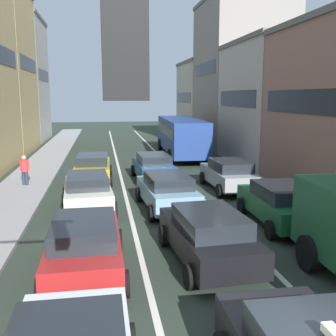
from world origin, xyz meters
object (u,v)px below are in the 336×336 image
object	(u,v)px
sedan_right_lane_behind_truck	(280,203)
wagon_right_lane_far	(229,174)
hatchback_centre_lane_third	(167,191)
coupe_centre_lane_fourth	(153,166)
sedan_left_lane_third	(88,190)
bus_mid_queue_primary	(181,134)
pedestrian_far_sidewalk	(25,169)
sedan_centre_lane_second	(208,235)
wagon_left_lane_second	(85,245)
sedan_left_lane_fourth	(93,167)

from	to	relation	value
sedan_right_lane_behind_truck	wagon_right_lane_far	world-z (taller)	same
hatchback_centre_lane_third	coupe_centre_lane_fourth	bearing A→B (deg)	-5.66
wagon_right_lane_far	sedan_left_lane_third	bearing A→B (deg)	108.69
bus_mid_queue_primary	pedestrian_far_sidewalk	xyz separation A→B (m)	(-9.91, -9.15, -0.81)
hatchback_centre_lane_third	wagon_right_lane_far	bearing A→B (deg)	-54.68
sedan_centre_lane_second	wagon_left_lane_second	world-z (taller)	same
sedan_right_lane_behind_truck	bus_mid_queue_primary	world-z (taller)	bus_mid_queue_primary
wagon_left_lane_second	sedan_left_lane_fourth	xyz separation A→B (m)	(-0.02, 11.54, 0.00)
coupe_centre_lane_fourth	sedan_left_lane_fourth	xyz separation A→B (m)	(-3.27, 0.27, 0.00)
sedan_right_lane_behind_truck	wagon_left_lane_second	bearing A→B (deg)	115.17
bus_mid_queue_primary	hatchback_centre_lane_third	bearing A→B (deg)	169.07
wagon_left_lane_second	wagon_right_lane_far	distance (m)	10.77
wagon_left_lane_second	coupe_centre_lane_fourth	distance (m)	11.73
bus_mid_queue_primary	pedestrian_far_sidewalk	distance (m)	13.51
coupe_centre_lane_fourth	sedan_right_lane_behind_truck	distance (m)	9.02
wagon_left_lane_second	pedestrian_far_sidewalk	xyz separation A→B (m)	(-3.39, 10.65, 0.15)
wagon_left_lane_second	sedan_left_lane_fourth	distance (m)	11.54
sedan_left_lane_fourth	sedan_right_lane_behind_truck	size ratio (longest dim) A/B	1.00
sedan_left_lane_third	pedestrian_far_sidewalk	bearing A→B (deg)	31.87
sedan_centre_lane_second	hatchback_centre_lane_third	world-z (taller)	same
sedan_left_lane_fourth	pedestrian_far_sidewalk	size ratio (longest dim) A/B	2.61
sedan_left_lane_third	coupe_centre_lane_fourth	size ratio (longest dim) A/B	1.01
hatchback_centre_lane_third	wagon_right_lane_far	size ratio (longest dim) A/B	1.02
sedan_left_lane_fourth	sedan_centre_lane_second	bearing A→B (deg)	-162.48
hatchback_centre_lane_third	coupe_centre_lane_fourth	xyz separation A→B (m)	(0.18, 5.73, 0.00)
sedan_centre_lane_second	pedestrian_far_sidewalk	xyz separation A→B (m)	(-6.72, 10.47, 0.15)
sedan_left_lane_fourth	wagon_right_lane_far	world-z (taller)	same
hatchback_centre_lane_third	bus_mid_queue_primary	bearing A→B (deg)	-17.48
sedan_centre_lane_second	wagon_left_lane_second	xyz separation A→B (m)	(-3.33, -0.18, 0.00)
coupe_centre_lane_fourth	sedan_right_lane_behind_truck	bearing A→B (deg)	-159.53
coupe_centre_lane_fourth	wagon_right_lane_far	bearing A→B (deg)	-131.99
wagon_left_lane_second	sedan_right_lane_behind_truck	bearing A→B (deg)	-66.71
sedan_centre_lane_second	hatchback_centre_lane_third	distance (m)	5.36
wagon_right_lane_far	bus_mid_queue_primary	size ratio (longest dim) A/B	0.41
wagon_right_lane_far	bus_mid_queue_primary	bearing A→B (deg)	0.04
sedan_left_lane_third	wagon_left_lane_second	bearing A→B (deg)	177.43
wagon_right_lane_far	sedan_right_lane_behind_truck	bearing A→B (deg)	-179.46
wagon_left_lane_second	sedan_right_lane_behind_truck	xyz separation A→B (m)	(6.78, 2.97, 0.00)
hatchback_centre_lane_third	wagon_right_lane_far	xyz separation A→B (m)	(3.59, 2.93, 0.00)
pedestrian_far_sidewalk	hatchback_centre_lane_third	bearing A→B (deg)	-101.80
wagon_left_lane_second	coupe_centre_lane_fourth	world-z (taller)	same
sedan_centre_lane_second	wagon_left_lane_second	bearing A→B (deg)	89.47
sedan_centre_lane_second	coupe_centre_lane_fourth	size ratio (longest dim) A/B	1.01
sedan_left_lane_third	pedestrian_far_sidewalk	size ratio (longest dim) A/B	2.65
pedestrian_far_sidewalk	sedan_centre_lane_second	bearing A→B (deg)	-120.71
wagon_left_lane_second	sedan_left_lane_third	size ratio (longest dim) A/B	0.98
pedestrian_far_sidewalk	coupe_centre_lane_fourth	bearing A→B (deg)	-58.06
sedan_centre_lane_second	sedan_left_lane_third	xyz separation A→B (m)	(-3.46, 5.90, 0.00)
sedan_right_lane_behind_truck	pedestrian_far_sidewalk	size ratio (longest dim) A/B	2.62
coupe_centre_lane_fourth	wagon_right_lane_far	distance (m)	4.42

